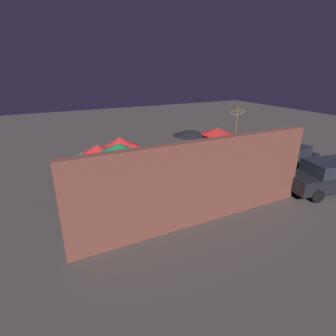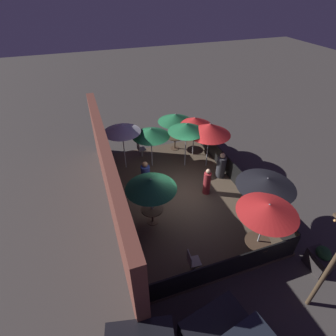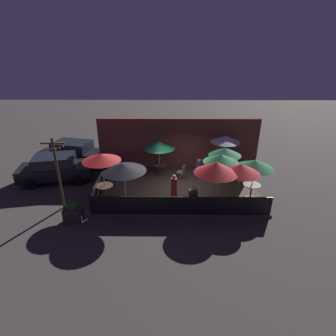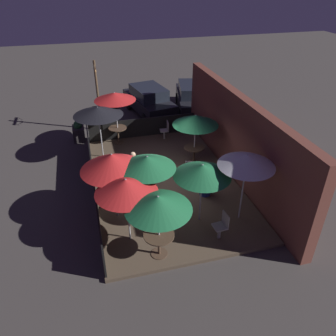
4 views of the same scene
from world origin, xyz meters
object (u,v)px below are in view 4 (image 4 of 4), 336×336
Objects in this scene: patron_1 at (105,186)px; patio_umbrella_4 at (147,162)px; patio_umbrella_7 at (247,160)px; planter_box at (79,131)px; patio_umbrella_5 at (112,162)px; parked_car_1 at (193,97)px; dining_table_0 at (194,150)px; patron_0 at (134,168)px; patio_chair_2 at (190,169)px; parked_car_0 at (149,100)px; patio_umbrella_3 at (126,186)px; dining_table_2 at (118,131)px; dining_table_1 at (159,239)px; light_post at (98,93)px; patio_umbrella_0 at (196,120)px; patron_2 at (206,182)px; patio_umbrella_2 at (115,96)px; patio_chair_0 at (222,225)px; patio_umbrella_1 at (158,203)px; patio_umbrella_6 at (98,111)px; patio_chair_1 at (165,130)px; patio_umbrella_8 at (202,170)px.

patio_umbrella_4 is at bearing -172.94° from patron_1.
patio_umbrella_7 is 2.42× the size of planter_box.
patio_umbrella_5 reaches higher than parked_car_1.
dining_table_0 is 2.90m from patron_0.
patio_chair_2 is 7.45m from parked_car_0.
dining_table_2 is (-6.67, 0.52, -1.37)m from patio_umbrella_3.
patron_0 reaches higher than dining_table_1.
patio_umbrella_5 is 6.83m from planter_box.
light_post is at bearing 50.88° from patio_chair_2.
patio_umbrella_0 is 1.77× the size of patron_2.
patron_0 is 0.30× the size of parked_car_0.
patio_umbrella_2 is at bearing -44.72° from parked_car_0.
dining_table_1 is at bearing 5.16° from light_post.
patio_umbrella_5 is 2.67× the size of dining_table_1.
patio_umbrella_1 is at bearing 0.00° from patio_chair_0.
light_post is at bearing -78.06° from patio_chair_0.
patio_umbrella_6 reaches higher than planter_box.
patio_umbrella_1 is 0.85× the size of patio_umbrella_2.
patio_umbrella_5 is 1.95× the size of patron_2.
dining_table_1 is at bearing 166.39° from patron_1.
patio_umbrella_5 reaches higher than patio_umbrella_1.
patio_umbrella_7 is at bearing 73.52° from patio_umbrella_5.
patio_umbrella_0 is 5.59m from patio_umbrella_1.
parked_car_1 is at bearing 5.26° from patio_chair_2.
patron_0 is at bearing -72.53° from patio_umbrella_0.
dining_table_2 is at bearing 54.34° from patio_chair_2.
parked_car_1 is at bearing 151.60° from patio_umbrella_3.
patio_umbrella_6 is at bearing -3.68° from light_post.
light_post reaches higher than planter_box.
patio_umbrella_8 is at bearing 90.56° from patio_chair_1.
dining_table_0 is at bearing 37.83° from light_post.
patio_chair_1 is at bearing 11.90° from patron_0.
patron_0 is at bearing 8.44° from light_post.
patron_1 is (-2.93, -3.25, 0.09)m from patio_chair_0.
patio_chair_1 is (-6.46, -0.90, -1.76)m from patio_umbrella_7.
dining_table_1 is 3.42m from patron_2.
patio_umbrella_6 is at bearing 23.29° from planter_box.
dining_table_2 is at bearing -178.46° from dining_table_1.
patron_2 reaches higher than dining_table_2.
patio_chair_1 reaches higher than dining_table_2.
parked_car_1 is (-5.94, 1.92, -1.23)m from patio_umbrella_0.
patio_umbrella_8 is 2.35× the size of patio_chair_0.
patio_chair_2 reaches higher than dining_table_2.
patron_2 is 0.34× the size of light_post.
patio_umbrella_8 is (3.70, -1.05, -0.02)m from patio_umbrella_0.
patio_chair_0 is at bearing 19.82° from patio_umbrella_8.
parked_car_0 is (-6.10, -0.68, 0.15)m from dining_table_0.
patio_chair_1 is 3.61m from parked_car_0.
patio_chair_2 is (4.03, 2.32, -1.81)m from patio_umbrella_2.
patio_umbrella_0 is 6.26m from parked_car_0.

